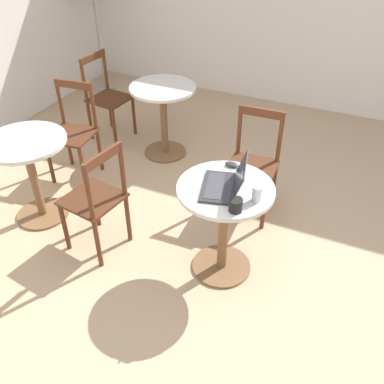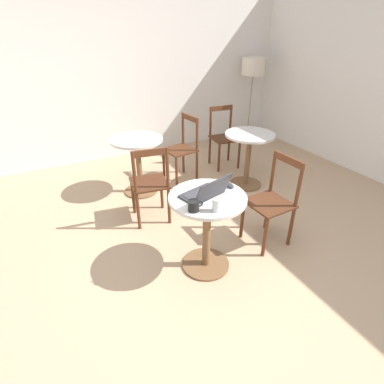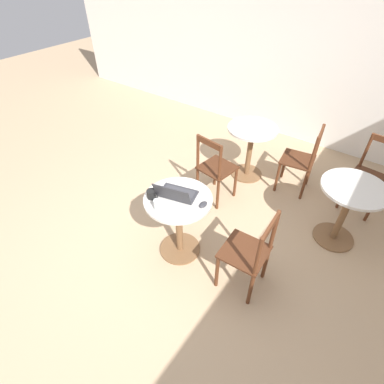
% 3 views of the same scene
% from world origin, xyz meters
% --- Properties ---
extents(ground_plane, '(16.00, 16.00, 0.00)m').
position_xyz_m(ground_plane, '(0.00, 0.00, 0.00)').
color(ground_plane, tan).
extents(wall_back, '(9.40, 0.06, 2.70)m').
position_xyz_m(wall_back, '(0.00, 3.23, 1.35)').
color(wall_back, white).
rests_on(wall_back, ground_plane).
extents(cafe_table_near, '(0.65, 0.65, 0.74)m').
position_xyz_m(cafe_table_near, '(0.15, 0.17, 0.53)').
color(cafe_table_near, brown).
rests_on(cafe_table_near, ground_plane).
extents(cafe_table_mid, '(0.65, 0.65, 0.74)m').
position_xyz_m(cafe_table_mid, '(1.45, 1.31, 0.53)').
color(cafe_table_mid, brown).
rests_on(cafe_table_mid, ground_plane).
extents(cafe_table_far, '(0.65, 0.65, 0.74)m').
position_xyz_m(cafe_table_far, '(0.09, 1.81, 0.53)').
color(cafe_table_far, brown).
rests_on(cafe_table_far, ground_plane).
extents(chair_near_right, '(0.41, 0.41, 0.91)m').
position_xyz_m(chair_near_right, '(0.91, 0.20, 0.45)').
color(chair_near_right, '#562D19').
rests_on(chair_near_right, ground_plane).
extents(chair_mid_back, '(0.43, 0.43, 0.91)m').
position_xyz_m(chair_mid_back, '(1.54, 2.05, 0.45)').
color(chair_mid_back, '#562D19').
rests_on(chair_mid_back, ground_plane).
extents(chair_far_front, '(0.45, 0.45, 0.91)m').
position_xyz_m(chair_far_front, '(-0.02, 1.10, 0.45)').
color(chair_far_front, '#562D19').
rests_on(chair_far_front, ground_plane).
extents(chair_far_right, '(0.44, 0.44, 0.91)m').
position_xyz_m(chair_far_right, '(0.76, 1.90, 0.45)').
color(chair_far_right, '#562D19').
rests_on(chair_far_right, ground_plane).
extents(floor_lamp, '(0.41, 0.41, 1.48)m').
position_xyz_m(floor_lamp, '(2.66, 2.89, 1.27)').
color(floor_lamp, '#9E937F').
rests_on(floor_lamp, ground_plane).
extents(laptop, '(0.41, 0.35, 0.21)m').
position_xyz_m(laptop, '(0.13, 0.17, 0.79)').
color(laptop, '#2D2D33').
rests_on(laptop, cafe_table_near).
extents(mouse, '(0.06, 0.10, 0.03)m').
position_xyz_m(mouse, '(0.40, 0.22, 0.76)').
color(mouse, '#2D2D33').
rests_on(mouse, cafe_table_near).
extents(mug, '(0.12, 0.09, 0.08)m').
position_xyz_m(mug, '(-0.05, 0.03, 0.79)').
color(mug, black).
rests_on(mug, cafe_table_near).
extents(drinking_glass, '(0.06, 0.06, 0.11)m').
position_xyz_m(drinking_glass, '(0.09, -0.06, 0.80)').
color(drinking_glass, silver).
rests_on(drinking_glass, cafe_table_near).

